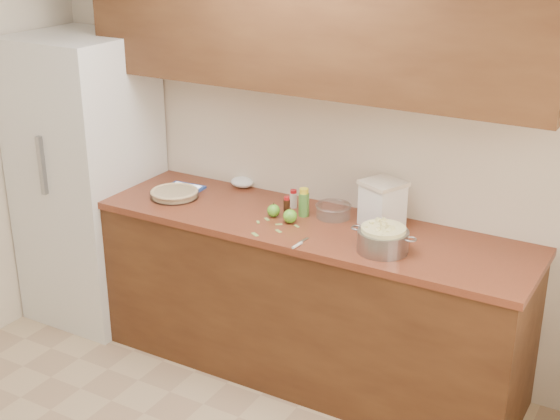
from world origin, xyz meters
The scene contains 22 objects.
room_shell centered at (0.00, 0.00, 1.30)m, with size 3.60×3.60×3.60m.
counter_run centered at (0.00, 1.48, 0.46)m, with size 2.64×0.68×0.92m.
upper_cabinets centered at (0.00, 1.63, 1.95)m, with size 2.60×0.34×0.70m, color #543219.
fridge centered at (-1.44, 1.44, 0.90)m, with size 0.70×0.70×1.80m, color silver.
pie centered at (-0.76, 1.42, 0.94)m, with size 0.28×0.28×0.05m.
colander centered at (0.58, 1.33, 0.98)m, with size 0.34×0.25×0.13m.
flour_canister centered at (0.45, 1.64, 1.04)m, with size 0.26×0.26×0.24m.
tablet centered at (-0.79, 1.55, 0.93)m, with size 0.23×0.18×0.02m.
paring_knife centered at (0.19, 1.18, 0.93)m, with size 0.03×0.16×0.02m.
lemon_bottle centered at (0.03, 1.55, 1.00)m, with size 0.06×0.06×0.16m.
cinnamon_shaker centered at (-0.08, 1.63, 0.97)m, with size 0.04×0.04×0.10m.
vanilla_bottle centered at (-0.06, 1.52, 0.97)m, with size 0.04×0.04×0.10m.
mixing_bowl centered at (0.18, 1.61, 0.96)m, with size 0.20×0.20×0.07m.
paper_towel centered at (-0.51, 1.77, 0.95)m, with size 0.14×0.12×0.06m, color white.
apple_left centered at (-0.11, 1.45, 0.96)m, with size 0.07×0.07×0.08m.
apple_center centered at (0.01, 1.42, 0.96)m, with size 0.08×0.08×0.09m.
peel_a centered at (-0.07, 1.19, 0.92)m, with size 0.05×0.02×0.00m, color #8DB256.
peel_b centered at (-0.14, 1.34, 0.92)m, with size 0.04×0.01×0.00m, color #8DB256.
peel_c centered at (0.07, 1.40, 0.92)m, with size 0.04×0.01×0.00m, color #8DB256.
peel_d centered at (0.02, 1.29, 0.92)m, with size 0.05×0.02×0.00m, color #8DB256.
peel_e centered at (-0.12, 1.40, 0.92)m, with size 0.04×0.02×0.00m, color #8DB256.
peel_f centered at (-0.03, 1.37, 0.92)m, with size 0.04×0.01×0.00m, color #8DB256.
Camera 1 is at (1.89, -1.93, 2.52)m, focal length 50.00 mm.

